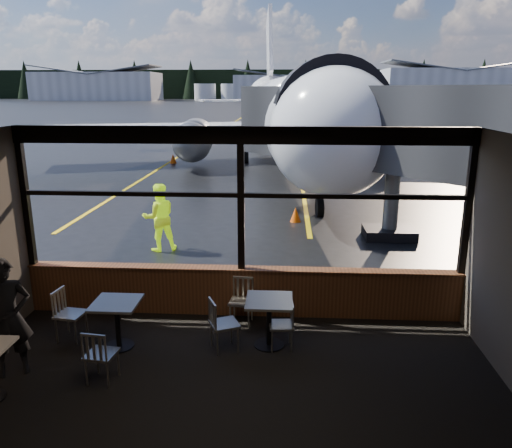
# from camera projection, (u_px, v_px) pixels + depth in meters

# --- Properties ---
(ground_plane) EXTENTS (520.00, 520.00, 0.00)m
(ground_plane) POSITION_uv_depth(u_px,v_px,m) (284.00, 106.00, 125.02)
(ground_plane) COLOR black
(ground_plane) RESTS_ON ground
(carpet_floor) EXTENTS (8.00, 6.00, 0.01)m
(carpet_floor) POSITION_uv_depth(u_px,v_px,m) (222.00, 413.00, 6.53)
(carpet_floor) COLOR black
(carpet_floor) RESTS_ON ground
(ceiling) EXTENTS (8.00, 6.00, 0.04)m
(ceiling) POSITION_uv_depth(u_px,v_px,m) (216.00, 145.00, 5.62)
(ceiling) COLOR #38332D
(ceiling) RESTS_ON ground
(window_sill) EXTENTS (8.00, 0.28, 0.90)m
(window_sill) POSITION_uv_depth(u_px,v_px,m) (242.00, 292.00, 9.31)
(window_sill) COLOR brown
(window_sill) RESTS_ON ground
(window_header) EXTENTS (8.00, 0.18, 0.30)m
(window_header) POSITION_uv_depth(u_px,v_px,m) (240.00, 135.00, 8.55)
(window_header) COLOR black
(window_header) RESTS_ON ground
(mullion_left) EXTENTS (0.12, 0.12, 2.60)m
(mullion_left) POSITION_uv_depth(u_px,v_px,m) (25.00, 198.00, 9.09)
(mullion_left) COLOR black
(mullion_left) RESTS_ON ground
(mullion_centre) EXTENTS (0.12, 0.12, 2.60)m
(mullion_centre) POSITION_uv_depth(u_px,v_px,m) (241.00, 201.00, 8.85)
(mullion_centre) COLOR black
(mullion_centre) RESTS_ON ground
(mullion_right) EXTENTS (0.12, 0.12, 2.60)m
(mullion_right) POSITION_uv_depth(u_px,v_px,m) (468.00, 204.00, 8.62)
(mullion_right) COLOR black
(mullion_right) RESTS_ON ground
(window_transom) EXTENTS (8.00, 0.10, 0.08)m
(window_transom) POSITION_uv_depth(u_px,v_px,m) (241.00, 195.00, 8.82)
(window_transom) COLOR black
(window_transom) RESTS_ON ground
(airliner) EXTENTS (32.44, 37.66, 10.67)m
(airliner) POSITION_uv_depth(u_px,v_px,m) (287.00, 65.00, 26.56)
(airliner) COLOR white
(airliner) RESTS_ON ground_plane
(jet_bridge) EXTENTS (8.53, 10.43, 4.55)m
(jet_bridge) POSITION_uv_depth(u_px,v_px,m) (387.00, 157.00, 13.91)
(jet_bridge) COLOR #2F2F32
(jet_bridge) RESTS_ON ground_plane
(cafe_table_near) EXTENTS (0.75, 0.75, 0.83)m
(cafe_table_near) POSITION_uv_depth(u_px,v_px,m) (269.00, 323.00, 8.16)
(cafe_table_near) COLOR gray
(cafe_table_near) RESTS_ON carpet_floor
(cafe_table_mid) EXTENTS (0.73, 0.73, 0.81)m
(cafe_table_mid) POSITION_uv_depth(u_px,v_px,m) (118.00, 325.00, 8.12)
(cafe_table_mid) COLOR gray
(cafe_table_mid) RESTS_ON carpet_floor
(chair_near_e) EXTENTS (0.47, 0.47, 0.81)m
(chair_near_e) POSITION_uv_depth(u_px,v_px,m) (281.00, 326.00, 8.09)
(chair_near_e) COLOR #B4AFA2
(chair_near_e) RESTS_ON carpet_floor
(chair_near_w) EXTENTS (0.65, 0.65, 0.90)m
(chair_near_w) POSITION_uv_depth(u_px,v_px,m) (224.00, 324.00, 8.03)
(chair_near_w) COLOR #B1ACA0
(chair_near_w) RESTS_ON carpet_floor
(chair_near_n) EXTENTS (0.51, 0.51, 0.85)m
(chair_near_n) POSITION_uv_depth(u_px,v_px,m) (241.00, 302.00, 8.93)
(chair_near_n) COLOR #BBB5A9
(chair_near_n) RESTS_ON carpet_floor
(chair_mid_s) EXTENTS (0.52, 0.52, 0.86)m
(chair_mid_s) POSITION_uv_depth(u_px,v_px,m) (102.00, 355.00, 7.16)
(chair_mid_s) COLOR #ABA59A
(chair_mid_s) RESTS_ON carpet_floor
(chair_mid_w) EXTENTS (0.55, 0.55, 0.90)m
(chair_mid_w) POSITION_uv_depth(u_px,v_px,m) (71.00, 315.00, 8.37)
(chair_mid_w) COLOR beige
(chair_mid_w) RESTS_ON carpet_floor
(passenger) EXTENTS (0.78, 0.70, 1.80)m
(passenger) POSITION_uv_depth(u_px,v_px,m) (8.00, 318.00, 7.24)
(passenger) COLOR black
(passenger) RESTS_ON carpet_floor
(ground_crew) EXTENTS (1.06, 0.97, 1.77)m
(ground_crew) POSITION_uv_depth(u_px,v_px,m) (159.00, 217.00, 12.97)
(ground_crew) COLOR #BFF219
(ground_crew) RESTS_ON ground_plane
(cone_nose) EXTENTS (0.35, 0.35, 0.48)m
(cone_nose) POSITION_uv_depth(u_px,v_px,m) (296.00, 214.00, 15.93)
(cone_nose) COLOR #FF4E08
(cone_nose) RESTS_ON ground_plane
(cone_wing) EXTENTS (0.38, 0.38, 0.53)m
(cone_wing) POSITION_uv_depth(u_px,v_px,m) (173.00, 159.00, 28.53)
(cone_wing) COLOR orange
(cone_wing) RESTS_ON ground_plane
(hangar_left) EXTENTS (45.00, 18.00, 11.00)m
(hangar_left) POSITION_uv_depth(u_px,v_px,m) (98.00, 85.00, 185.54)
(hangar_left) COLOR silver
(hangar_left) RESTS_ON ground_plane
(hangar_mid) EXTENTS (38.00, 15.00, 10.00)m
(hangar_mid) POSITION_uv_depth(u_px,v_px,m) (286.00, 87.00, 186.33)
(hangar_mid) COLOR silver
(hangar_mid) RESTS_ON ground_plane
(hangar_right) EXTENTS (50.00, 20.00, 12.00)m
(hangar_right) POSITION_uv_depth(u_px,v_px,m) (456.00, 83.00, 175.76)
(hangar_right) COLOR silver
(hangar_right) RESTS_ON ground_plane
(fuel_tank_a) EXTENTS (8.00, 8.00, 6.00)m
(fuel_tank_a) POSITION_uv_depth(u_px,v_px,m) (205.00, 92.00, 185.74)
(fuel_tank_a) COLOR silver
(fuel_tank_a) RESTS_ON ground_plane
(fuel_tank_b) EXTENTS (8.00, 8.00, 6.00)m
(fuel_tank_b) POSITION_uv_depth(u_px,v_px,m) (232.00, 92.00, 185.15)
(fuel_tank_b) COLOR silver
(fuel_tank_b) RESTS_ON ground_plane
(fuel_tank_c) EXTENTS (8.00, 8.00, 6.00)m
(fuel_tank_c) POSITION_uv_depth(u_px,v_px,m) (259.00, 92.00, 184.55)
(fuel_tank_c) COLOR silver
(fuel_tank_c) RESTS_ON ground_plane
(treeline) EXTENTS (360.00, 3.00, 12.00)m
(treeline) POSITION_uv_depth(u_px,v_px,m) (286.00, 84.00, 210.15)
(treeline) COLOR black
(treeline) RESTS_ON ground_plane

